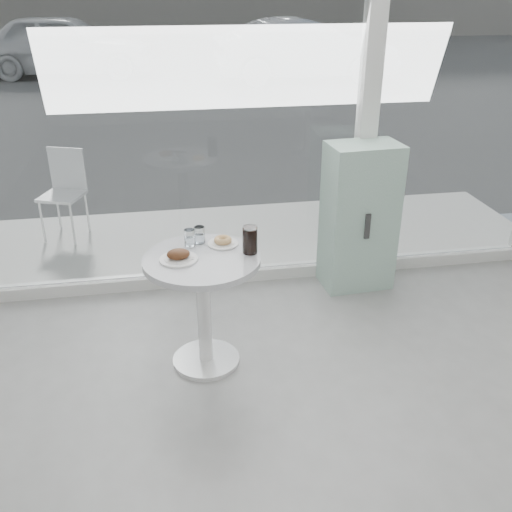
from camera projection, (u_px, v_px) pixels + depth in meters
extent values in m
cube|color=white|center=(253.00, 273.00, 4.82)|extent=(5.00, 0.12, 0.10)
cube|color=white|center=(369.00, 94.00, 4.32)|extent=(0.14, 0.14, 3.00)
cube|color=white|center=(146.00, 116.00, 4.11)|extent=(3.21, 0.02, 2.60)
cube|color=white|center=(462.00, 104.00, 4.49)|extent=(1.41, 0.02, 2.60)
cylinder|color=white|center=(206.00, 359.00, 3.78)|extent=(0.44, 0.44, 0.03)
cylinder|color=white|center=(204.00, 314.00, 3.63)|extent=(0.09, 0.09, 0.70)
cylinder|color=silver|center=(202.00, 260.00, 3.46)|extent=(0.72, 0.72, 0.04)
cube|color=white|center=(239.00, 238.00, 5.54)|extent=(5.60, 1.60, 0.05)
cube|color=#3C3C3C|center=(177.00, 68.00, 16.35)|extent=(40.00, 24.00, 0.00)
cube|color=#86AB9B|center=(359.00, 217.00, 4.51)|extent=(0.57, 0.40, 1.18)
cube|color=#333333|center=(367.00, 226.00, 4.34)|extent=(0.04, 0.02, 0.20)
cylinder|color=white|center=(42.00, 222.00, 5.31)|extent=(0.02, 0.02, 0.40)
cylinder|color=white|center=(73.00, 224.00, 5.26)|extent=(0.02, 0.02, 0.40)
cylinder|color=white|center=(58.00, 210.00, 5.58)|extent=(0.02, 0.02, 0.40)
cylinder|color=white|center=(87.00, 212.00, 5.53)|extent=(0.02, 0.02, 0.40)
cube|color=white|center=(62.00, 196.00, 5.33)|extent=(0.46, 0.46, 0.03)
cube|color=white|center=(67.00, 168.00, 5.38)|extent=(0.34, 0.14, 0.40)
imported|color=silver|center=(65.00, 45.00, 14.54)|extent=(4.69, 2.30, 1.54)
imported|color=#B1B4B9|center=(305.00, 50.00, 13.85)|extent=(4.42, 1.56, 1.45)
cylinder|color=white|center=(179.00, 259.00, 3.41)|extent=(0.23, 0.23, 0.01)
cube|color=white|center=(182.00, 258.00, 3.40)|extent=(0.14, 0.14, 0.00)
ellipsoid|color=#32190D|center=(178.00, 254.00, 3.40)|extent=(0.14, 0.11, 0.06)
ellipsoid|color=#32190D|center=(184.00, 253.00, 3.42)|extent=(0.07, 0.06, 0.04)
cylinder|color=white|center=(223.00, 244.00, 3.61)|extent=(0.20, 0.20, 0.01)
torus|color=tan|center=(223.00, 240.00, 3.60)|extent=(0.11, 0.11, 0.04)
cylinder|color=white|center=(190.00, 238.00, 3.58)|extent=(0.07, 0.07, 0.11)
cylinder|color=white|center=(190.00, 241.00, 3.59)|extent=(0.06, 0.06, 0.06)
cylinder|color=white|center=(199.00, 235.00, 3.62)|extent=(0.07, 0.07, 0.11)
cylinder|color=white|center=(200.00, 238.00, 3.63)|extent=(0.06, 0.06, 0.06)
cylinder|color=white|center=(250.00, 240.00, 3.47)|extent=(0.09, 0.09, 0.17)
cylinder|color=black|center=(250.00, 241.00, 3.47)|extent=(0.08, 0.08, 0.16)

